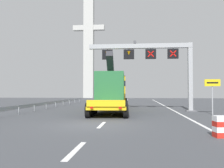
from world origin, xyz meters
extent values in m
plane|color=#424449|center=(0.00, 0.00, 0.00)|extent=(112.00, 112.00, 0.00)
cube|color=silver|center=(0.55, -6.00, 0.01)|extent=(0.20, 2.60, 0.01)
cube|color=silver|center=(0.55, 0.15, 0.01)|extent=(0.20, 2.60, 0.01)
cube|color=silver|center=(0.55, 6.31, 0.01)|extent=(0.20, 2.60, 0.01)
cube|color=silver|center=(0.55, 12.46, 0.01)|extent=(0.20, 2.60, 0.01)
cube|color=silver|center=(0.55, 18.61, 0.01)|extent=(0.20, 2.60, 0.01)
cube|color=silver|center=(0.55, 24.77, 0.01)|extent=(0.20, 2.60, 0.01)
cube|color=silver|center=(0.55, 30.92, 0.01)|extent=(0.20, 2.60, 0.01)
cube|color=silver|center=(0.55, 37.08, 0.01)|extent=(0.20, 2.60, 0.01)
cube|color=silver|center=(0.55, 43.23, 0.01)|extent=(0.20, 2.60, 0.01)
cube|color=silver|center=(6.20, 12.00, 0.01)|extent=(0.20, 63.00, 0.01)
cube|color=#9EA0A5|center=(7.78, 10.87, 3.33)|extent=(0.40, 0.40, 6.67)
cube|color=slate|center=(7.78, 10.87, 0.04)|extent=(0.90, 0.90, 0.08)
cube|color=#9EA0A5|center=(2.89, 10.87, 6.42)|extent=(10.18, 0.44, 0.44)
cube|color=#4C4C51|center=(2.40, 10.87, 6.82)|extent=(0.28, 0.40, 0.28)
cube|color=black|center=(6.13, 10.87, 5.61)|extent=(1.05, 0.24, 0.97)
cube|color=#9EA0A5|center=(6.13, 10.87, 6.15)|extent=(0.08, 0.08, 0.16)
cube|color=red|center=(6.13, 10.74, 5.61)|extent=(0.63, 0.02, 0.63)
cube|color=red|center=(6.13, 10.74, 5.61)|extent=(0.63, 0.02, 0.63)
cube|color=black|center=(3.97, 10.87, 5.61)|extent=(1.05, 0.24, 0.97)
cube|color=#9EA0A5|center=(3.97, 10.87, 6.15)|extent=(0.08, 0.08, 0.16)
cube|color=red|center=(3.97, 10.74, 5.61)|extent=(0.63, 0.02, 0.63)
cube|color=red|center=(3.97, 10.74, 5.61)|extent=(0.63, 0.02, 0.63)
cube|color=black|center=(1.81, 10.87, 5.61)|extent=(1.05, 0.24, 0.97)
cube|color=#9EA0A5|center=(1.81, 10.87, 6.15)|extent=(0.08, 0.08, 0.16)
cone|color=orange|center=(1.81, 10.74, 5.71)|extent=(0.38, 0.38, 0.34)
cube|color=black|center=(-0.36, 10.87, 5.61)|extent=(1.05, 0.24, 0.97)
cube|color=#9EA0A5|center=(-0.36, 10.87, 6.15)|extent=(0.08, 0.08, 0.16)
cone|color=orange|center=(-0.36, 10.74, 5.71)|extent=(0.38, 0.38, 0.34)
cube|color=yellow|center=(0.25, 8.22, 0.73)|extent=(3.21, 10.50, 0.24)
cube|color=yellow|center=(0.45, 2.94, 1.10)|extent=(2.66, 0.18, 0.44)
cylinder|color=black|center=(-0.93, 3.67, 0.55)|extent=(0.36, 1.11, 1.10)
cylinder|color=black|center=(1.77, 3.77, 0.55)|extent=(0.36, 1.11, 1.10)
cylinder|color=black|center=(-0.97, 4.72, 0.55)|extent=(0.36, 1.11, 1.10)
cylinder|color=black|center=(1.73, 4.82, 0.55)|extent=(0.36, 1.11, 1.10)
cylinder|color=black|center=(-1.01, 5.77, 0.55)|extent=(0.36, 1.11, 1.10)
cylinder|color=black|center=(1.69, 5.87, 0.55)|extent=(0.36, 1.11, 1.10)
cylinder|color=black|center=(-1.05, 6.82, 0.55)|extent=(0.36, 1.11, 1.10)
cylinder|color=black|center=(1.65, 6.92, 0.55)|extent=(0.36, 1.11, 1.10)
cylinder|color=black|center=(-1.09, 7.87, 0.55)|extent=(0.36, 1.11, 1.10)
cylinder|color=black|center=(1.61, 7.97, 0.55)|extent=(0.36, 1.11, 1.10)
cube|color=gold|center=(-0.03, 15.31, 2.10)|extent=(2.70, 3.30, 3.10)
cube|color=black|center=(-0.03, 15.31, 2.80)|extent=(2.73, 3.32, 0.60)
cylinder|color=black|center=(-1.35, 16.14, 0.55)|extent=(0.38, 1.11, 1.10)
cylinder|color=black|center=(1.22, 16.24, 0.55)|extent=(0.38, 1.11, 1.10)
cylinder|color=black|center=(-1.27, 14.14, 0.55)|extent=(0.38, 1.11, 1.10)
cylinder|color=black|center=(1.30, 14.24, 0.55)|extent=(0.38, 1.11, 1.10)
cube|color=#236638|center=(0.23, 8.62, 2.20)|extent=(2.60, 5.81, 2.70)
cube|color=#2D2D33|center=(0.27, 7.76, 4.15)|extent=(0.67, 2.96, 2.29)
cube|color=red|center=(-0.52, 2.86, 0.80)|extent=(0.20, 0.07, 0.12)
cube|color=red|center=(1.43, 2.94, 0.80)|extent=(0.20, 0.07, 0.12)
cylinder|color=#9EA0A5|center=(8.76, 7.20, 1.45)|extent=(0.10, 0.10, 2.91)
cube|color=yellow|center=(8.76, 7.14, 2.62)|extent=(1.26, 0.06, 0.57)
cube|color=black|center=(8.76, 7.10, 2.62)|extent=(0.91, 0.01, 0.12)
cube|color=#999EA3|center=(-7.23, 13.69, 0.60)|extent=(0.04, 31.38, 0.32)
cube|color=#999EA3|center=(-7.17, 5.85, 0.30)|extent=(0.10, 0.10, 0.60)
cube|color=#999EA3|center=(-7.17, 8.98, 0.30)|extent=(0.10, 0.10, 0.60)
cube|color=#999EA3|center=(-7.17, 12.12, 0.30)|extent=(0.10, 0.10, 0.60)
cube|color=#999EA3|center=(-7.17, 15.26, 0.30)|extent=(0.10, 0.10, 0.60)
cube|color=#999EA3|center=(-7.17, 18.40, 0.30)|extent=(0.10, 0.10, 0.60)
cube|color=#999EA3|center=(-7.17, 21.54, 0.30)|extent=(0.10, 0.10, 0.60)
cube|color=#999EA3|center=(-7.17, 24.67, 0.30)|extent=(0.10, 0.10, 0.60)
cube|color=#999EA3|center=(-7.17, 27.81, 0.30)|extent=(0.10, 0.10, 0.60)
cube|color=#B7B7B2|center=(-10.99, 56.16, 16.20)|extent=(2.80, 2.00, 32.40)
cube|color=#B7B7B2|center=(-10.99, 56.16, 20.09)|extent=(9.00, 1.60, 1.40)
camera|label=1|loc=(2.53, -14.00, 1.93)|focal=40.00mm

